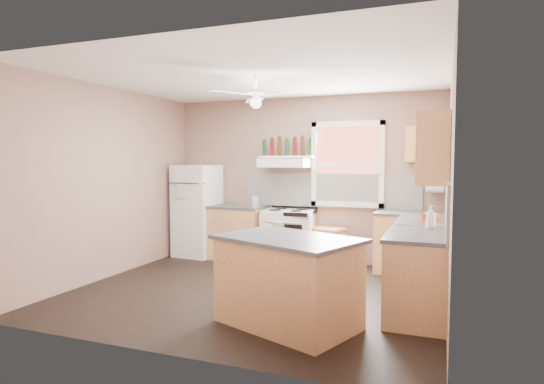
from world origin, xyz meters
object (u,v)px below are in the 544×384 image
at_px(cart, 327,248).
at_px(island, 288,283).
at_px(refrigerator, 197,211).
at_px(toaster, 249,201).
at_px(stove, 289,236).

xyz_separation_m(cart, island, (0.27, -2.71, 0.16)).
bearing_deg(refrigerator, toaster, -0.22).
xyz_separation_m(refrigerator, stove, (1.66, 0.04, -0.36)).
xyz_separation_m(stove, cart, (0.62, 0.05, -0.16)).
height_order(toaster, stove, toaster).
relative_size(refrigerator, cart, 2.89).
height_order(toaster, cart, toaster).
bearing_deg(cart, stove, -152.75).
bearing_deg(island, cart, 117.11).
bearing_deg(stove, toaster, -174.38).
relative_size(cart, island, 0.42).
distance_m(cart, island, 2.73).
xyz_separation_m(stove, island, (0.89, -2.66, 0.00)).
relative_size(refrigerator, island, 1.21).
relative_size(toaster, island, 0.21).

